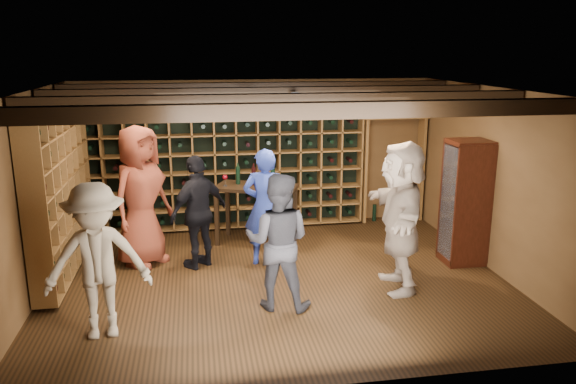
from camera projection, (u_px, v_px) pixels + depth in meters
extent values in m
plane|color=#321E0E|center=(277.00, 279.00, 7.51)|extent=(6.00, 6.00, 0.00)
plane|color=brown|center=(256.00, 154.00, 9.59)|extent=(6.00, 0.00, 6.00)
plane|color=brown|center=(319.00, 259.00, 4.81)|extent=(6.00, 0.00, 6.00)
plane|color=brown|center=(30.00, 199.00, 6.72)|extent=(0.00, 5.00, 5.00)
plane|color=brown|center=(493.00, 180.00, 7.68)|extent=(0.00, 5.00, 5.00)
plane|color=black|center=(276.00, 90.00, 6.89)|extent=(6.00, 6.00, 0.00)
cube|color=black|center=(301.00, 111.00, 5.38)|extent=(5.90, 0.18, 0.16)
cube|color=black|center=(283.00, 101.00, 6.43)|extent=(5.90, 0.18, 0.16)
cube|color=black|center=(270.00, 93.00, 7.48)|extent=(5.90, 0.18, 0.16)
cube|color=black|center=(260.00, 88.00, 8.53)|extent=(5.90, 0.18, 0.16)
cylinder|color=black|center=(178.00, 101.00, 6.73)|extent=(0.10, 0.10, 0.10)
cylinder|color=black|center=(295.00, 96.00, 7.35)|extent=(0.10, 0.10, 0.10)
cylinder|color=black|center=(393.00, 100.00, 6.86)|extent=(0.10, 0.10, 0.10)
cylinder|color=black|center=(251.00, 92.00, 8.03)|extent=(0.10, 0.10, 0.10)
cube|color=brown|center=(226.00, 162.00, 9.37)|extent=(4.65, 0.30, 2.20)
cube|color=black|center=(226.00, 162.00, 9.37)|extent=(4.56, 0.02, 2.16)
cube|color=brown|center=(61.00, 190.00, 7.56)|extent=(0.30, 2.65, 2.20)
cube|color=black|center=(61.00, 190.00, 7.56)|extent=(0.29, 0.02, 2.16)
cube|color=brown|center=(395.00, 117.00, 9.65)|extent=(1.15, 0.32, 0.04)
cube|color=brown|center=(420.00, 168.00, 9.96)|extent=(0.05, 0.28, 1.85)
cube|color=brown|center=(364.00, 170.00, 9.80)|extent=(0.05, 0.28, 1.85)
cube|color=tan|center=(373.00, 111.00, 9.56)|extent=(0.40, 0.30, 0.20)
cube|color=tan|center=(398.00, 110.00, 9.63)|extent=(0.40, 0.30, 0.20)
cube|color=tan|center=(417.00, 110.00, 9.69)|extent=(0.40, 0.30, 0.20)
cube|color=#38130B|center=(461.00, 258.00, 8.13)|extent=(0.55, 0.50, 0.10)
cube|color=#38130B|center=(465.00, 202.00, 7.92)|extent=(0.55, 0.50, 1.70)
cube|color=white|center=(448.00, 203.00, 7.87)|extent=(0.01, 0.46, 1.60)
cube|color=#38130B|center=(465.00, 202.00, 7.92)|extent=(0.50, 0.44, 0.02)
sphere|color=#59260C|center=(465.00, 195.00, 7.89)|extent=(0.18, 0.18, 0.18)
imported|color=navy|center=(265.00, 207.00, 7.88)|extent=(0.68, 0.52, 1.67)
imported|color=black|center=(278.00, 242.00, 6.54)|extent=(0.95, 0.83, 1.63)
imported|color=maroon|center=(141.00, 196.00, 7.84)|extent=(1.11, 1.16, 1.99)
imported|color=black|center=(199.00, 212.00, 7.77)|extent=(0.98, 0.89, 1.60)
imported|color=#84745B|center=(97.00, 261.00, 5.86)|extent=(1.15, 0.74, 1.69)
imported|color=gray|center=(401.00, 216.00, 7.04)|extent=(0.80, 1.83, 1.91)
cube|color=black|center=(256.00, 187.00, 8.71)|extent=(1.38, 1.05, 0.05)
cube|color=black|center=(217.00, 218.00, 8.70)|extent=(0.08, 0.08, 0.89)
cube|color=black|center=(288.00, 223.00, 8.45)|extent=(0.08, 0.08, 0.89)
cube|color=black|center=(228.00, 209.00, 9.19)|extent=(0.08, 0.08, 0.89)
cube|color=black|center=(295.00, 214.00, 8.94)|extent=(0.08, 0.08, 0.89)
cylinder|color=black|center=(238.00, 175.00, 8.78)|extent=(0.07, 0.07, 0.28)
cylinder|color=black|center=(254.00, 176.00, 8.72)|extent=(0.07, 0.07, 0.28)
cylinder|color=black|center=(273.00, 177.00, 8.66)|extent=(0.07, 0.07, 0.28)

